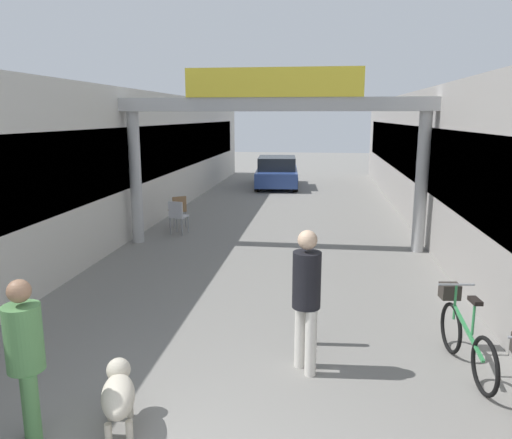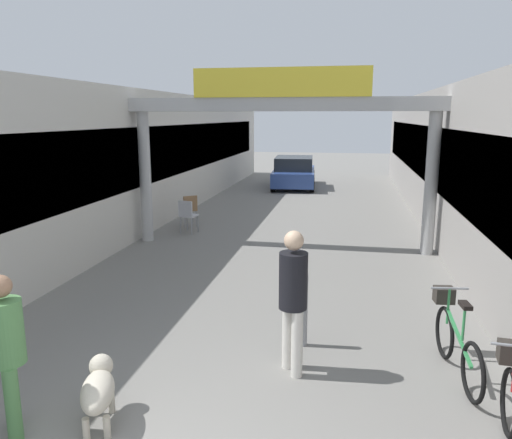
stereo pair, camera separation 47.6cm
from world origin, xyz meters
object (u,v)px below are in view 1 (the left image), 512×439
(cafe_chair_wood_farther, at_px, (178,209))
(dog_on_leash, at_px, (118,392))
(bollard_post_metal, at_px, (313,307))
(pedestrian_with_dog, at_px, (25,352))
(parked_car_blue, at_px, (277,172))
(pedestrian_companion, at_px, (306,292))
(bicycle_green_second, at_px, (464,334))
(cafe_chair_aluminium_nearer, at_px, (178,214))

(cafe_chair_wood_farther, bearing_deg, dog_on_leash, -77.54)
(dog_on_leash, bearing_deg, cafe_chair_wood_farther, 102.46)
(dog_on_leash, bearing_deg, bollard_post_metal, 48.56)
(pedestrian_with_dog, bearing_deg, parked_car_blue, 87.62)
(dog_on_leash, xyz_separation_m, bollard_post_metal, (1.87, 2.12, 0.15))
(pedestrian_companion, height_order, bicycle_green_second, pedestrian_companion)
(cafe_chair_aluminium_nearer, bearing_deg, bicycle_green_second, -49.44)
(dog_on_leash, bearing_deg, parked_car_blue, 89.95)
(pedestrian_with_dog, relative_size, cafe_chair_wood_farther, 1.84)
(cafe_chair_wood_farther, bearing_deg, pedestrian_companion, -63.48)
(bollard_post_metal, xyz_separation_m, cafe_chair_aluminium_nearer, (-3.64, 6.04, 0.01))
(pedestrian_companion, bearing_deg, bollard_post_metal, 84.56)
(dog_on_leash, distance_m, bicycle_green_second, 4.12)
(pedestrian_with_dog, xyz_separation_m, parked_car_blue, (0.74, 17.79, -0.29))
(pedestrian_with_dog, height_order, cafe_chair_wood_farther, pedestrian_with_dog)
(pedestrian_companion, xyz_separation_m, dog_on_leash, (-1.80, -1.38, -0.63))
(pedestrian_with_dog, bearing_deg, bicycle_green_second, 24.98)
(pedestrian_companion, xyz_separation_m, cafe_chair_wood_farther, (-3.78, 7.58, -0.48))
(pedestrian_companion, relative_size, cafe_chair_aluminium_nearer, 1.99)
(dog_on_leash, height_order, bollard_post_metal, bollard_post_metal)
(pedestrian_with_dog, height_order, cafe_chair_aluminium_nearer, pedestrian_with_dog)
(bicycle_green_second, distance_m, parked_car_blue, 16.15)
(dog_on_leash, xyz_separation_m, cafe_chair_aluminium_nearer, (-1.77, 8.16, 0.16))
(pedestrian_companion, distance_m, cafe_chair_wood_farther, 8.49)
(dog_on_leash, xyz_separation_m, parked_car_blue, (0.01, 17.45, 0.26))
(pedestrian_companion, height_order, parked_car_blue, pedestrian_companion)
(cafe_chair_wood_farther, relative_size, parked_car_blue, 0.22)
(pedestrian_companion, bearing_deg, bicycle_green_second, 10.32)
(parked_car_blue, bearing_deg, pedestrian_with_dog, -92.38)
(bicycle_green_second, xyz_separation_m, cafe_chair_wood_farther, (-5.72, 7.23, 0.10))
(bicycle_green_second, bearing_deg, parked_car_blue, 103.32)
(bollard_post_metal, xyz_separation_m, parked_car_blue, (-1.86, 15.33, 0.11))
(pedestrian_with_dog, height_order, bollard_post_metal, pedestrian_with_dog)
(cafe_chair_aluminium_nearer, distance_m, parked_car_blue, 9.46)
(bicycle_green_second, bearing_deg, cafe_chair_wood_farther, 128.33)
(pedestrian_with_dog, height_order, bicycle_green_second, pedestrian_with_dog)
(bollard_post_metal, height_order, parked_car_blue, parked_car_blue)
(bicycle_green_second, relative_size, cafe_chair_wood_farther, 1.89)
(dog_on_leash, height_order, cafe_chair_aluminium_nearer, cafe_chair_aluminium_nearer)
(cafe_chair_aluminium_nearer, bearing_deg, pedestrian_with_dog, -83.01)
(pedestrian_with_dog, bearing_deg, cafe_chair_aluminium_nearer, 96.99)
(pedestrian_with_dog, xyz_separation_m, bicycle_green_second, (4.46, 2.08, -0.50))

